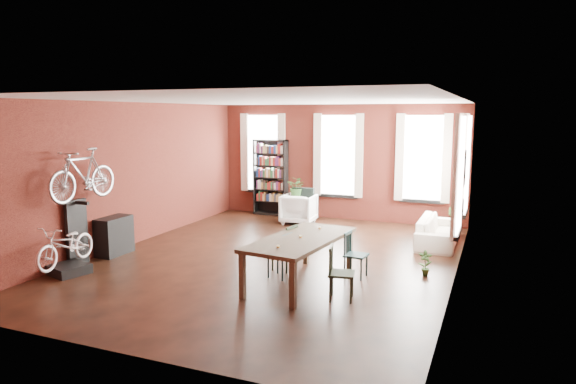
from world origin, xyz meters
The scene contains 19 objects.
room centered at (0.25, 0.62, 2.14)m, with size 9.00×9.04×3.22m.
dining_table centered at (1.02, -1.18, 0.41)m, with size 1.10×2.41×0.82m, color #4B3D2D.
dining_chair_a centered at (0.55, -0.99, 0.41)m, with size 0.38×0.38×0.82m, color #1B3A3C.
dining_chair_b centered at (0.46, -0.55, 0.43)m, with size 0.40×0.40×0.87m, color black.
dining_chair_c centered at (1.91, -1.67, 0.43)m, with size 0.40×0.40×0.87m, color black.
dining_chair_d centered at (1.83, -0.46, 0.41)m, with size 0.38×0.38×0.83m, color #1B3A3B.
bookshelf centered at (-2.00, 4.30, 1.10)m, with size 1.00×0.32×2.20m, color black.
white_armchair centered at (-0.80, 3.46, 0.44)m, with size 0.85×0.80×0.87m, color white.
cream_sofa centered at (2.95, 2.60, 0.41)m, with size 2.08×0.61×0.81m, color beige.
striped_rug centered at (-0.19, 1.99, 0.01)m, with size 0.96×1.53×0.01m, color black.
bike_trainer centered at (-3.14, -2.30, 0.09)m, with size 0.61×0.61×0.18m, color black.
bike_wall_rack centered at (-3.40, -1.80, 0.65)m, with size 0.16×0.60×1.30m, color black.
console_table centered at (-3.28, -0.90, 0.40)m, with size 0.40×0.80×0.80m, color black.
plant_stand centered at (-0.97, 3.73, 0.33)m, with size 0.33×0.33×0.67m, color black.
plant_by_sofa centered at (3.17, 3.77, 0.16)m, with size 0.40×0.72×0.32m, color #2C5A24.
plant_small centered at (2.98, 0.09, 0.08)m, with size 0.25×0.47×0.17m, color #335E25.
bicycle_floor centered at (-3.14, -2.32, 0.91)m, with size 0.51×0.77×1.46m, color white.
bicycle_hung centered at (-3.15, -1.80, 2.13)m, with size 0.47×1.00×1.66m, color #A5A8AD.
plant_on_stand centered at (-0.95, 3.72, 0.89)m, with size 0.51×0.57×0.44m, color #2A5321.
Camera 1 is at (4.10, -9.25, 2.94)m, focal length 32.00 mm.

